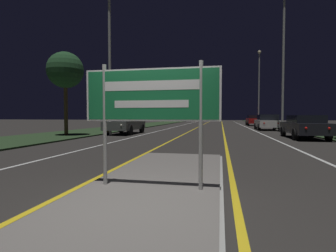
{
  "coord_description": "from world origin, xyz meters",
  "views": [
    {
      "loc": [
        1.19,
        -3.76,
        1.35
      ],
      "look_at": [
        0.0,
        2.15,
        1.11
      ],
      "focal_mm": 28.0,
      "sensor_mm": 36.0,
      "label": 1
    }
  ],
  "objects_px": {
    "highway_sign": "(151,100)",
    "car_approaching_0": "(126,123)",
    "streetlight_right_near": "(284,44)",
    "streetlight_right_far": "(259,81)",
    "streetlight_left_near": "(109,34)",
    "car_receding_0": "(304,126)",
    "car_receding_2": "(254,120)",
    "car_receding_1": "(267,122)"
  },
  "relations": [
    {
      "from": "highway_sign",
      "to": "streetlight_left_near",
      "type": "height_order",
      "value": "streetlight_left_near"
    },
    {
      "from": "car_receding_0",
      "to": "car_receding_1",
      "type": "bearing_deg",
      "value": 93.31
    },
    {
      "from": "highway_sign",
      "to": "car_approaching_0",
      "type": "xyz_separation_m",
      "value": [
        -5.8,
        14.16,
        -0.84
      ]
    },
    {
      "from": "car_receding_1",
      "to": "car_receding_2",
      "type": "xyz_separation_m",
      "value": [
        0.16,
        11.65,
        0.01
      ]
    },
    {
      "from": "streetlight_right_near",
      "to": "car_approaching_0",
      "type": "xyz_separation_m",
      "value": [
        -11.91,
        -4.14,
        -6.35
      ]
    },
    {
      "from": "car_approaching_0",
      "to": "streetlight_right_near",
      "type": "bearing_deg",
      "value": 19.16
    },
    {
      "from": "streetlight_left_near",
      "to": "car_receding_0",
      "type": "relative_size",
      "value": 2.15
    },
    {
      "from": "streetlight_right_near",
      "to": "streetlight_right_far",
      "type": "relative_size",
      "value": 1.05
    },
    {
      "from": "car_receding_1",
      "to": "streetlight_left_near",
      "type": "bearing_deg",
      "value": -140.93
    },
    {
      "from": "streetlight_right_near",
      "to": "car_receding_1",
      "type": "distance_m",
      "value": 7.24
    },
    {
      "from": "highway_sign",
      "to": "streetlight_left_near",
      "type": "bearing_deg",
      "value": 116.77
    },
    {
      "from": "car_receding_0",
      "to": "car_receding_2",
      "type": "xyz_separation_m",
      "value": [
        -0.38,
        20.94,
        0.03
      ]
    },
    {
      "from": "highway_sign",
      "to": "car_receding_2",
      "type": "distance_m",
      "value": 33.8
    },
    {
      "from": "streetlight_left_near",
      "to": "streetlight_right_far",
      "type": "height_order",
      "value": "streetlight_right_far"
    },
    {
      "from": "car_receding_2",
      "to": "car_receding_0",
      "type": "bearing_deg",
      "value": -88.96
    },
    {
      "from": "streetlight_right_far",
      "to": "car_receding_0",
      "type": "relative_size",
      "value": 2.35
    },
    {
      "from": "car_receding_0",
      "to": "highway_sign",
      "type": "bearing_deg",
      "value": -116.06
    },
    {
      "from": "streetlight_right_near",
      "to": "streetlight_left_near",
      "type": "bearing_deg",
      "value": -153.54
    },
    {
      "from": "car_receding_1",
      "to": "car_approaching_0",
      "type": "relative_size",
      "value": 0.9
    },
    {
      "from": "highway_sign",
      "to": "car_receding_1",
      "type": "xyz_separation_m",
      "value": [
        5.51,
        21.66,
        -0.87
      ]
    },
    {
      "from": "highway_sign",
      "to": "streetlight_right_far",
      "type": "bearing_deg",
      "value": 79.47
    },
    {
      "from": "car_receding_2",
      "to": "car_receding_1",
      "type": "bearing_deg",
      "value": -90.78
    },
    {
      "from": "highway_sign",
      "to": "car_approaching_0",
      "type": "height_order",
      "value": "highway_sign"
    },
    {
      "from": "highway_sign",
      "to": "car_receding_0",
      "type": "xyz_separation_m",
      "value": [
        6.05,
        12.38,
        -0.89
      ]
    },
    {
      "from": "streetlight_right_far",
      "to": "car_receding_0",
      "type": "bearing_deg",
      "value": -91.31
    },
    {
      "from": "car_receding_1",
      "to": "streetlight_right_near",
      "type": "bearing_deg",
      "value": -79.92
    },
    {
      "from": "streetlight_right_far",
      "to": "car_receding_0",
      "type": "xyz_separation_m",
      "value": [
        -0.53,
        -23.03,
        -5.63
      ]
    },
    {
      "from": "car_approaching_0",
      "to": "highway_sign",
      "type": "bearing_deg",
      "value": -67.74
    },
    {
      "from": "highway_sign",
      "to": "car_receding_1",
      "type": "distance_m",
      "value": 22.37
    },
    {
      "from": "streetlight_left_near",
      "to": "streetlight_right_far",
      "type": "relative_size",
      "value": 0.92
    },
    {
      "from": "streetlight_left_near",
      "to": "car_receding_1",
      "type": "bearing_deg",
      "value": 39.07
    },
    {
      "from": "streetlight_left_near",
      "to": "car_approaching_0",
      "type": "bearing_deg",
      "value": 79.77
    },
    {
      "from": "streetlight_right_far",
      "to": "car_receding_2",
      "type": "height_order",
      "value": "streetlight_right_far"
    },
    {
      "from": "streetlight_right_near",
      "to": "streetlight_right_far",
      "type": "bearing_deg",
      "value": 88.44
    },
    {
      "from": "car_receding_0",
      "to": "car_receding_2",
      "type": "height_order",
      "value": "car_receding_2"
    },
    {
      "from": "car_receding_1",
      "to": "car_receding_0",
      "type": "bearing_deg",
      "value": -86.69
    },
    {
      "from": "streetlight_left_near",
      "to": "streetlight_right_near",
      "type": "relative_size",
      "value": 0.87
    },
    {
      "from": "streetlight_right_near",
      "to": "car_receding_2",
      "type": "distance_m",
      "value": 16.32
    },
    {
      "from": "car_receding_1",
      "to": "streetlight_right_far",
      "type": "bearing_deg",
      "value": 85.57
    },
    {
      "from": "streetlight_left_near",
      "to": "car_receding_2",
      "type": "distance_m",
      "value": 24.95
    },
    {
      "from": "streetlight_left_near",
      "to": "car_receding_1",
      "type": "distance_m",
      "value": 16.21
    },
    {
      "from": "car_receding_1",
      "to": "car_approaching_0",
      "type": "xyz_separation_m",
      "value": [
        -11.31,
        -7.5,
        0.03
      ]
    }
  ]
}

